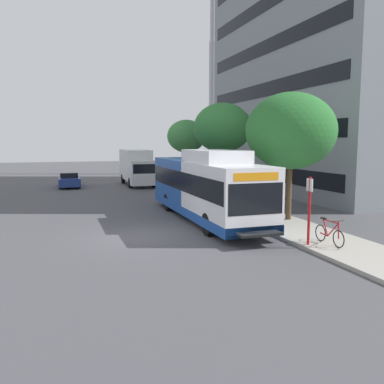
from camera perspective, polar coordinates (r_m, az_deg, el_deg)
The scene contains 11 objects.
ground_plane at distance 25.60m, azimuth -10.81°, elevation -2.20°, with size 120.00×120.00×0.00m, color #4C4C51.
sidewalk_curb at distance 25.55m, azimuth 5.56°, elevation -1.97°, with size 3.00×56.00×0.14m, color #A8A399.
transit_bus at distance 21.25m, azimuth 1.83°, elevation 0.68°, with size 2.58×12.25×3.65m.
bus_stop_sign_pole at distance 16.15m, azimuth 15.99°, elevation -1.83°, with size 0.10×0.36×2.60m.
bicycle_parked at distance 16.63m, azimuth 18.56°, elevation -5.49°, with size 0.52×1.76×1.02m.
street_tree_near_stop at distance 21.06m, azimuth 13.55°, elevation 8.23°, with size 4.46×4.46×6.33m.
street_tree_mid_block at distance 28.55m, azimuth 4.28°, elevation 8.88°, with size 3.97×3.97×6.54m.
street_tree_far_block at distance 36.35m, azimuth -0.80°, elevation 7.74°, with size 3.37×3.37×5.80m.
parked_car_far_lane at distance 38.15m, azimuth -16.73°, elevation 1.65°, with size 1.80×4.50×1.33m.
box_truck_background at distance 38.42m, azimuth -7.64°, elevation 3.54°, with size 2.32×7.01×3.25m.
lattice_comm_tower at distance 51.51m, azimuth 2.90°, elevation 15.42°, with size 1.10×1.10×34.25m.
Camera 1 is at (-3.23, -17.07, 4.08)m, focal length 38.36 mm.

